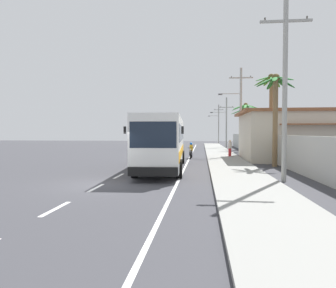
{
  "coord_description": "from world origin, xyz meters",
  "views": [
    {
      "loc": [
        4.69,
        -14.14,
        2.45
      ],
      "look_at": [
        2.4,
        6.65,
        1.7
      ],
      "focal_mm": 32.91,
      "sensor_mm": 36.0,
      "label": 1
    }
  ],
  "objects_px": {
    "utility_pole_distant": "(218,123)",
    "palm_nearest": "(271,99)",
    "pedestrian_near_kerb": "(230,148)",
    "roadside_building": "(327,136)",
    "motorcycle_beside_bus": "(191,152)",
    "utility_pole_mid": "(240,109)",
    "palm_farthest": "(245,114)",
    "palm_second": "(275,104)",
    "coach_bus_foreground": "(163,141)",
    "coach_bus_far_lane": "(160,137)",
    "palm_third": "(249,120)",
    "utility_pole_far": "(226,121)",
    "palm_fourth": "(244,120)",
    "utility_pole_nearest": "(285,79)"
  },
  "relations": [
    {
      "from": "utility_pole_distant",
      "to": "palm_nearest",
      "type": "bearing_deg",
      "value": -86.46
    },
    {
      "from": "pedestrian_near_kerb",
      "to": "roadside_building",
      "type": "distance_m",
      "value": 8.72
    },
    {
      "from": "motorcycle_beside_bus",
      "to": "utility_pole_mid",
      "type": "distance_m",
      "value": 7.67
    },
    {
      "from": "utility_pole_distant",
      "to": "palm_farthest",
      "type": "distance_m",
      "value": 26.17
    },
    {
      "from": "utility_pole_mid",
      "to": "palm_second",
      "type": "bearing_deg",
      "value": -83.07
    },
    {
      "from": "coach_bus_foreground",
      "to": "pedestrian_near_kerb",
      "type": "relative_size",
      "value": 7.81
    },
    {
      "from": "coach_bus_foreground",
      "to": "motorcycle_beside_bus",
      "type": "distance_m",
      "value": 9.0
    },
    {
      "from": "pedestrian_near_kerb",
      "to": "utility_pole_mid",
      "type": "height_order",
      "value": "utility_pole_mid"
    },
    {
      "from": "coach_bus_far_lane",
      "to": "motorcycle_beside_bus",
      "type": "xyz_separation_m",
      "value": [
        5.4,
        -18.02,
        -1.25
      ]
    },
    {
      "from": "utility_pole_mid",
      "to": "palm_third",
      "type": "bearing_deg",
      "value": 70.15
    },
    {
      "from": "palm_third",
      "to": "palm_farthest",
      "type": "height_order",
      "value": "palm_farthest"
    },
    {
      "from": "utility_pole_far",
      "to": "pedestrian_near_kerb",
      "type": "bearing_deg",
      "value": -93.13
    },
    {
      "from": "pedestrian_near_kerb",
      "to": "roadside_building",
      "type": "bearing_deg",
      "value": 95.21
    },
    {
      "from": "utility_pole_distant",
      "to": "coach_bus_foreground",
      "type": "bearing_deg",
      "value": -97.4
    },
    {
      "from": "coach_bus_far_lane",
      "to": "palm_second",
      "type": "relative_size",
      "value": 1.86
    },
    {
      "from": "coach_bus_far_lane",
      "to": "palm_fourth",
      "type": "distance_m",
      "value": 12.87
    },
    {
      "from": "palm_third",
      "to": "pedestrian_near_kerb",
      "type": "bearing_deg",
      "value": -112.83
    },
    {
      "from": "pedestrian_near_kerb",
      "to": "utility_pole_far",
      "type": "xyz_separation_m",
      "value": [
        1.08,
        19.83,
        3.4
      ]
    },
    {
      "from": "pedestrian_near_kerb",
      "to": "palm_farthest",
      "type": "xyz_separation_m",
      "value": [
        3.04,
        11.26,
        4.08
      ]
    },
    {
      "from": "palm_nearest",
      "to": "palm_fourth",
      "type": "xyz_separation_m",
      "value": [
        0.11,
        18.56,
        -1.11
      ]
    },
    {
      "from": "utility_pole_nearest",
      "to": "palm_second",
      "type": "distance_m",
      "value": 7.25
    },
    {
      "from": "utility_pole_mid",
      "to": "palm_fourth",
      "type": "relative_size",
      "value": 1.51
    },
    {
      "from": "utility_pole_nearest",
      "to": "coach_bus_far_lane",
      "type": "bearing_deg",
      "value": 108.33
    },
    {
      "from": "motorcycle_beside_bus",
      "to": "palm_nearest",
      "type": "bearing_deg",
      "value": -11.69
    },
    {
      "from": "pedestrian_near_kerb",
      "to": "roadside_building",
      "type": "relative_size",
      "value": 0.1
    },
    {
      "from": "utility_pole_distant",
      "to": "palm_third",
      "type": "height_order",
      "value": "utility_pole_distant"
    },
    {
      "from": "utility_pole_mid",
      "to": "palm_farthest",
      "type": "relative_size",
      "value": 1.43
    },
    {
      "from": "coach_bus_far_lane",
      "to": "palm_fourth",
      "type": "xyz_separation_m",
      "value": [
        12.6,
        -0.93,
        2.45
      ]
    },
    {
      "from": "motorcycle_beside_bus",
      "to": "utility_pole_far",
      "type": "bearing_deg",
      "value": 77.07
    },
    {
      "from": "palm_fourth",
      "to": "palm_nearest",
      "type": "bearing_deg",
      "value": -90.34
    },
    {
      "from": "palm_nearest",
      "to": "palm_third",
      "type": "xyz_separation_m",
      "value": [
        -0.52,
        9.5,
        -1.45
      ]
    },
    {
      "from": "roadside_building",
      "to": "pedestrian_near_kerb",
      "type": "bearing_deg",
      "value": 165.78
    },
    {
      "from": "utility_pole_nearest",
      "to": "utility_pole_distant",
      "type": "relative_size",
      "value": 1.14
    },
    {
      "from": "coach_bus_foreground",
      "to": "motorcycle_beside_bus",
      "type": "bearing_deg",
      "value": 79.78
    },
    {
      "from": "motorcycle_beside_bus",
      "to": "coach_bus_far_lane",
      "type": "bearing_deg",
      "value": 106.68
    },
    {
      "from": "coach_bus_far_lane",
      "to": "palm_second",
      "type": "distance_m",
      "value": 27.37
    },
    {
      "from": "coach_bus_far_lane",
      "to": "utility_pole_nearest",
      "type": "height_order",
      "value": "utility_pole_nearest"
    },
    {
      "from": "pedestrian_near_kerb",
      "to": "coach_bus_far_lane",
      "type": "bearing_deg",
      "value": -131.5
    },
    {
      "from": "utility_pole_far",
      "to": "roadside_building",
      "type": "bearing_deg",
      "value": -71.65
    },
    {
      "from": "utility_pole_distant",
      "to": "palm_second",
      "type": "xyz_separation_m",
      "value": [
        1.7,
        -45.37,
        -0.07
      ]
    },
    {
      "from": "utility_pole_distant",
      "to": "palm_fourth",
      "type": "distance_m",
      "value": 21.86
    },
    {
      "from": "palm_second",
      "to": "roadside_building",
      "type": "bearing_deg",
      "value": 45.25
    },
    {
      "from": "coach_bus_far_lane",
      "to": "motorcycle_beside_bus",
      "type": "relative_size",
      "value": 6.36
    },
    {
      "from": "utility_pole_far",
      "to": "coach_bus_far_lane",
      "type": "bearing_deg",
      "value": -162.36
    },
    {
      "from": "coach_bus_far_lane",
      "to": "utility_pole_distant",
      "type": "height_order",
      "value": "utility_pole_distant"
    },
    {
      "from": "pedestrian_near_kerb",
      "to": "utility_pole_nearest",
      "type": "xyz_separation_m",
      "value": [
        1.31,
        -15.17,
        4.14
      ]
    },
    {
      "from": "utility_pole_far",
      "to": "palm_second",
      "type": "height_order",
      "value": "utility_pole_far"
    },
    {
      "from": "pedestrian_near_kerb",
      "to": "palm_farthest",
      "type": "relative_size",
      "value": 0.25
    },
    {
      "from": "utility_pole_nearest",
      "to": "roadside_building",
      "type": "xyz_separation_m",
      "value": [
        7.06,
        13.05,
        -2.91
      ]
    },
    {
      "from": "palm_third",
      "to": "palm_fourth",
      "type": "xyz_separation_m",
      "value": [
        0.63,
        9.06,
        0.34
      ]
    }
  ]
}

